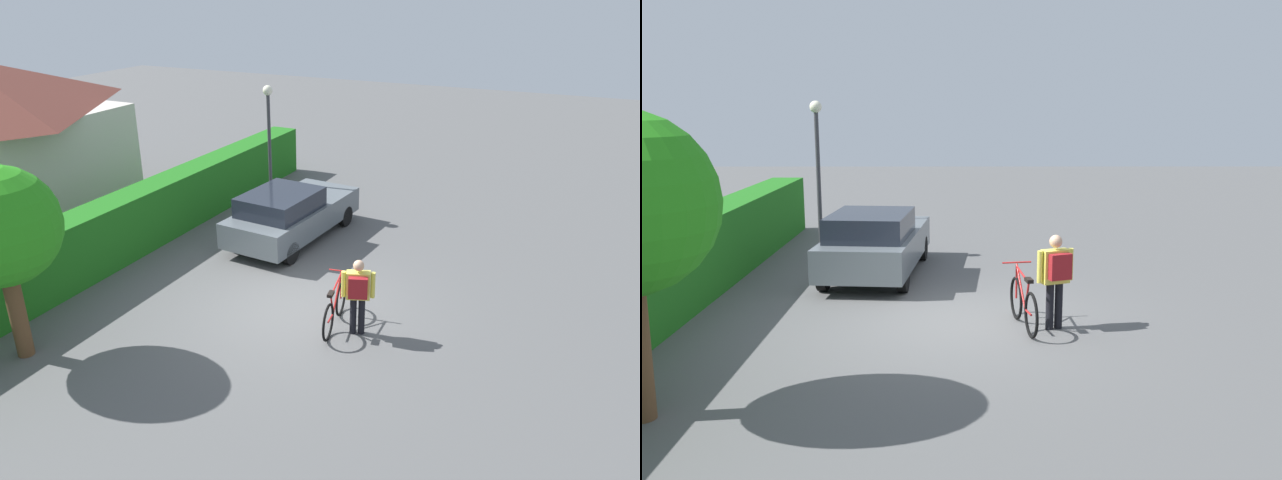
% 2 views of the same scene
% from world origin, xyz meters
% --- Properties ---
extents(ground_plane, '(60.00, 60.00, 0.00)m').
position_xyz_m(ground_plane, '(0.00, 0.00, 0.00)').
color(ground_plane, '#565656').
extents(hedge_row, '(17.83, 0.90, 1.53)m').
position_xyz_m(hedge_row, '(0.00, 5.18, 0.77)').
color(hedge_row, '#1E6B1A').
rests_on(hedge_row, ground).
extents(parked_car_near, '(4.38, 2.10, 1.45)m').
position_xyz_m(parked_car_near, '(3.16, 1.90, 0.74)').
color(parked_car_near, slate).
rests_on(parked_car_near, ground).
extents(bicycle, '(1.72, 0.50, 1.02)m').
position_xyz_m(bicycle, '(-0.40, -0.96, 0.41)').
color(bicycle, black).
rests_on(bicycle, ground).
extents(person_rider, '(0.46, 0.61, 1.58)m').
position_xyz_m(person_rider, '(-0.47, -1.48, 0.95)').
color(person_rider, black).
rests_on(person_rider, ground).
extents(street_lamp, '(0.28, 0.28, 3.73)m').
position_xyz_m(street_lamp, '(4.75, 3.41, 2.45)').
color(street_lamp, '#38383D').
rests_on(street_lamp, ground).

